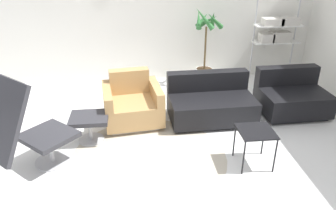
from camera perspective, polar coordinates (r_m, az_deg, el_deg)
name	(u,v)px	position (r m, az deg, el deg)	size (l,w,h in m)	color
ground_plane	(143,151)	(4.44, -4.43, -8.07)	(12.00, 12.00, 0.00)	white
wall_back	(135,9)	(6.50, -5.80, 16.26)	(12.00, 0.09, 2.80)	silver
round_rug	(148,157)	(4.32, -3.44, -9.05)	(2.04, 2.04, 0.01)	#BCB29E
lounge_chair	(13,120)	(3.95, -25.36, -2.40)	(1.12, 1.15, 1.31)	#BCBCC1
ottoman	(89,122)	(4.65, -13.52, -2.87)	(0.52, 0.44, 0.38)	#BCBCC1
armchair_red	(132,105)	(5.05, -6.24, 0.02)	(0.94, 0.90, 0.76)	silver
couch_low	(211,104)	(5.16, 7.42, 0.25)	(1.32, 0.85, 0.70)	black
couch_second	(291,97)	(5.70, 20.70, 1.26)	(1.06, 0.84, 0.70)	black
side_table	(256,134)	(4.11, 15.04, -4.96)	(0.42, 0.42, 0.48)	black
potted_plant	(205,54)	(6.42, 6.48, 8.77)	(0.59, 0.58, 1.51)	silver
shelf_unit	(277,31)	(6.85, 18.51, 12.15)	(0.91, 0.28, 1.68)	#BCBCC1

